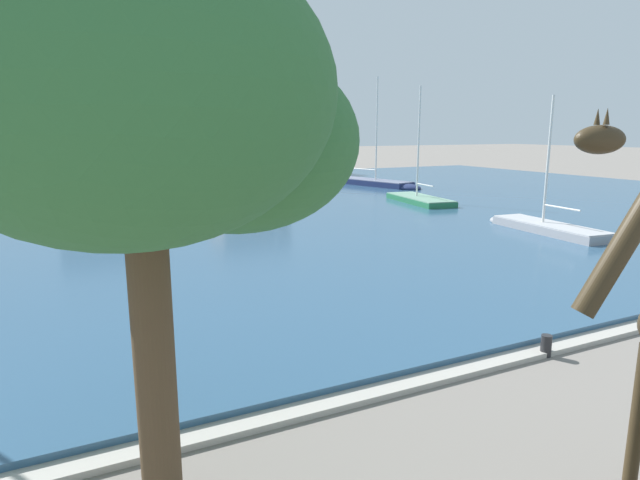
% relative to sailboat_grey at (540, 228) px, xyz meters
% --- Properties ---
extents(harbor_water, '(90.44, 50.12, 0.25)m').
position_rel_sailboat_grey_xyz_m(harbor_water, '(-15.60, 15.23, -0.24)').
color(harbor_water, '#2D5170').
rests_on(harbor_water, ground).
extents(quay_edge_coping, '(90.44, 0.50, 0.12)m').
position_rel_sailboat_grey_xyz_m(quay_edge_coping, '(-15.60, -10.08, -0.31)').
color(quay_edge_coping, '#ADA89E').
rests_on(quay_edge_coping, ground).
extents(sailboat_grey, '(2.20, 7.12, 6.62)m').
position_rel_sailboat_grey_xyz_m(sailboat_grey, '(0.00, 0.00, 0.00)').
color(sailboat_grey, '#939399').
rests_on(sailboat_grey, ground).
extents(sailboat_green, '(2.92, 7.20, 7.87)m').
position_rel_sailboat_grey_xyz_m(sailboat_green, '(1.06, 11.50, -0.01)').
color(sailboat_green, '#236B42').
rests_on(sailboat_green, ground).
extents(sailboat_navy, '(4.41, 9.84, 9.47)m').
position_rel_sailboat_grey_xyz_m(sailboat_navy, '(4.35, 21.49, 0.04)').
color(sailboat_navy, navy).
rests_on(sailboat_navy, ground).
extents(sailboat_white, '(3.91, 9.88, 8.08)m').
position_rel_sailboat_grey_xyz_m(sailboat_white, '(-4.17, 24.38, -0.03)').
color(sailboat_white, white).
rests_on(sailboat_white, ground).
extents(shade_tree, '(5.18, 5.60, 6.94)m').
position_rel_sailboat_grey_xyz_m(shade_tree, '(-20.00, -11.66, 4.77)').
color(shade_tree, brown).
rests_on(shade_tree, ground).
extents(mooring_bollard, '(0.24, 0.24, 0.50)m').
position_rel_sailboat_grey_xyz_m(mooring_bollard, '(-11.29, -10.23, -0.12)').
color(mooring_bollard, '#232326').
rests_on(mooring_bollard, ground).
extents(townhouse_narrow_midrow, '(8.25, 8.16, 9.17)m').
position_rel_sailboat_grey_xyz_m(townhouse_narrow_midrow, '(-16.87, 42.67, 4.23)').
color(townhouse_narrow_midrow, '#C6B293').
rests_on(townhouse_narrow_midrow, ground).
extents(townhouse_corner_house, '(8.32, 6.64, 9.28)m').
position_rel_sailboat_grey_xyz_m(townhouse_corner_house, '(-0.22, 42.96, 4.29)').
color(townhouse_corner_house, tan).
rests_on(townhouse_corner_house, ground).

